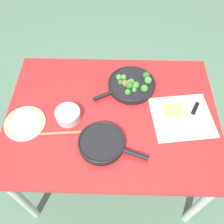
# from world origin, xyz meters

# --- Properties ---
(ground_plane) EXTENTS (14.00, 14.00, 0.00)m
(ground_plane) POSITION_xyz_m (0.00, 0.00, 0.00)
(ground_plane) COLOR #51755B
(dining_table_red) EXTENTS (1.20, 0.89, 0.75)m
(dining_table_red) POSITION_xyz_m (0.00, 0.00, 0.67)
(dining_table_red) COLOR red
(dining_table_red) RESTS_ON ground_plane
(skillet_broccoli) EXTENTS (0.37, 0.29, 0.08)m
(skillet_broccoli) POSITION_xyz_m (0.11, 0.20, 0.78)
(skillet_broccoli) COLOR black
(skillet_broccoli) RESTS_ON dining_table_red
(skillet_eggs) EXTENTS (0.36, 0.24, 0.05)m
(skillet_eggs) POSITION_xyz_m (-0.05, -0.20, 0.77)
(skillet_eggs) COLOR black
(skillet_eggs) RESTS_ON dining_table_red
(wooden_spoon) EXTENTS (0.36, 0.06, 0.02)m
(wooden_spoon) POSITION_xyz_m (-0.16, -0.13, 0.76)
(wooden_spoon) COLOR #996B42
(wooden_spoon) RESTS_ON dining_table_red
(parchment_sheet) EXTENTS (0.37, 0.34, 0.00)m
(parchment_sheet) POSITION_xyz_m (0.40, -0.01, 0.75)
(parchment_sheet) COLOR silver
(parchment_sheet) RESTS_ON dining_table_red
(grater_knife) EXTENTS (0.13, 0.22, 0.02)m
(grater_knife) POSITION_xyz_m (0.46, 0.01, 0.76)
(grater_knife) COLOR silver
(grater_knife) RESTS_ON dining_table_red
(cheese_block) EXTENTS (0.09, 0.07, 0.04)m
(cheese_block) POSITION_xyz_m (0.34, 0.01, 0.77)
(cheese_block) COLOR #E0C15B
(cheese_block) RESTS_ON dining_table_red
(dinner_plate_stack) EXTENTS (0.22, 0.22, 0.03)m
(dinner_plate_stack) POSITION_xyz_m (-0.48, -0.08, 0.76)
(dinner_plate_stack) COLOR white
(dinner_plate_stack) RESTS_ON dining_table_red
(prep_bowl_steel) EXTENTS (0.14, 0.14, 0.06)m
(prep_bowl_steel) POSITION_xyz_m (-0.24, -0.03, 0.78)
(prep_bowl_steel) COLOR #B7B7BC
(prep_bowl_steel) RESTS_ON dining_table_red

